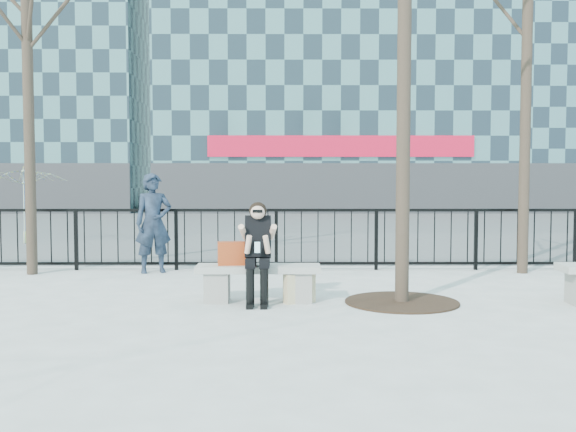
{
  "coord_description": "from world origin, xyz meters",
  "views": [
    {
      "loc": [
        0.36,
        -8.48,
        1.63
      ],
      "look_at": [
        0.4,
        0.8,
        1.1
      ],
      "focal_mm": 40.0,
      "sensor_mm": 36.0,
      "label": 1
    }
  ],
  "objects": [
    {
      "name": "seated_woman",
      "position": [
        0.0,
        -0.16,
        0.67
      ],
      "size": [
        0.5,
        0.64,
        1.34
      ],
      "color": "black",
      "rests_on": "ground"
    },
    {
      "name": "bench_main",
      "position": [
        0.0,
        0.0,
        0.3
      ],
      "size": [
        1.65,
        0.46,
        0.49
      ],
      "color": "gray",
      "rests_on": "ground"
    },
    {
      "name": "standing_man",
      "position": [
        -1.94,
        2.67,
        0.87
      ],
      "size": [
        0.75,
        0.63,
        1.74
      ],
      "primitive_type": "imported",
      "rotation": [
        0.0,
        0.0,
        0.39
      ],
      "color": "black",
      "rests_on": "ground"
    },
    {
      "name": "vendor_umbrella",
      "position": [
        -6.23,
        7.63,
        0.98
      ],
      "size": [
        2.29,
        2.33,
        1.96
      ],
      "primitive_type": "imported",
      "rotation": [
        0.0,
        0.0,
        -0.07
      ],
      "color": "yellow",
      "rests_on": "ground"
    },
    {
      "name": "street_surface",
      "position": [
        0.0,
        15.0,
        0.0
      ],
      "size": [
        60.0,
        23.0,
        0.01
      ],
      "primitive_type": "cube",
      "color": "#474747",
      "rests_on": "ground"
    },
    {
      "name": "building_left",
      "position": [
        -15.0,
        27.0,
        11.3
      ],
      "size": [
        16.2,
        10.2,
        22.6
      ],
      "color": "slate",
      "rests_on": "ground"
    },
    {
      "name": "shopping_bag",
      "position": [
        0.55,
        -0.08,
        0.19
      ],
      "size": [
        0.43,
        0.3,
        0.39
      ],
      "primitive_type": "cube",
      "rotation": [
        0.0,
        0.0,
        0.41
      ],
      "color": "beige",
      "rests_on": "ground"
    },
    {
      "name": "ground",
      "position": [
        0.0,
        0.0,
        0.0
      ],
      "size": [
        120.0,
        120.0,
        0.0
      ],
      "primitive_type": "plane",
      "color": "#979892",
      "rests_on": "ground"
    },
    {
      "name": "handbag",
      "position": [
        -0.35,
        0.02,
        0.65
      ],
      "size": [
        0.4,
        0.23,
        0.31
      ],
      "primitive_type": "cube",
      "rotation": [
        0.0,
        0.0,
        0.14
      ],
      "color": "#A03613",
      "rests_on": "bench_main"
    },
    {
      "name": "railing",
      "position": [
        0.0,
        3.0,
        0.55
      ],
      "size": [
        14.0,
        0.06,
        1.1
      ],
      "color": "black",
      "rests_on": "ground"
    },
    {
      "name": "tree_grate",
      "position": [
        1.9,
        -0.1,
        0.01
      ],
      "size": [
        1.5,
        1.5,
        0.02
      ],
      "primitive_type": "cylinder",
      "color": "black",
      "rests_on": "ground"
    }
  ]
}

